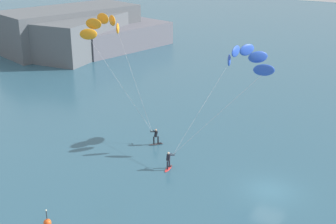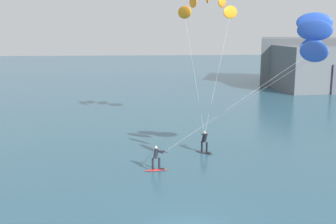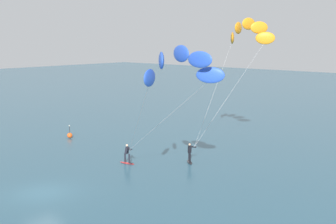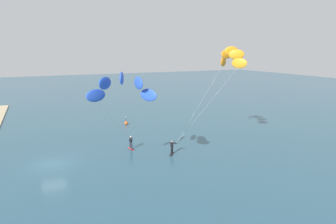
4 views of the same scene
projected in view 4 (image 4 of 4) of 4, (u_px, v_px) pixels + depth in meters
name	position (u px, v px, depth m)	size (l,w,h in m)	color
ground_plane	(53.00, 164.00, 31.12)	(240.00, 240.00, 0.00)	#2D566B
kitesurfer_nearshore	(229.00, 61.00, 33.56)	(5.31, 8.74, 12.36)	#333338
kitesurfer_mid_water	(122.00, 90.00, 25.30)	(11.25, 6.70, 10.13)	red
marker_buoy	(126.00, 123.00, 47.62)	(0.56, 0.56, 1.38)	#EA5119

